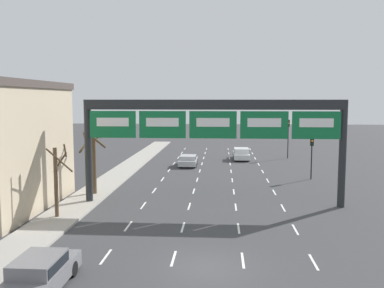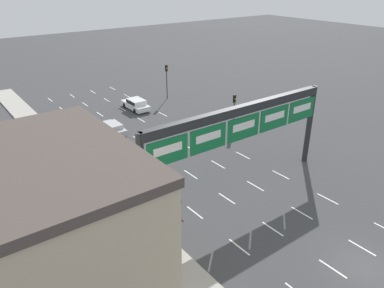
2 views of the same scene
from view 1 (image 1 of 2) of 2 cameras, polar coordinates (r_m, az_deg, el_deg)
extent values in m
plane|color=#3D3D3F|center=(20.16, 2.05, -16.15)|extent=(220.00, 220.00, 0.00)
cube|color=#A8A399|center=(22.57, -24.08, -14.00)|extent=(2.80, 110.00, 0.15)
cube|color=white|center=(21.79, -11.42, -14.52)|extent=(0.12, 2.00, 0.01)
cube|color=white|center=(26.39, -8.51, -10.78)|extent=(0.12, 2.00, 0.01)
cube|color=white|center=(31.11, -6.51, -8.14)|extent=(0.12, 2.00, 0.01)
cube|color=white|center=(35.91, -5.06, -6.20)|extent=(0.12, 2.00, 0.01)
cube|color=white|center=(40.75, -3.96, -4.72)|extent=(0.12, 2.00, 0.01)
cube|color=white|center=(45.63, -3.10, -3.55)|extent=(0.12, 2.00, 0.01)
cube|color=white|center=(50.53, -2.40, -2.60)|extent=(0.12, 2.00, 0.01)
cube|color=white|center=(55.45, -1.83, -1.83)|extent=(0.12, 2.00, 0.01)
cube|color=white|center=(60.39, -1.36, -1.18)|extent=(0.12, 2.00, 0.01)
cube|color=white|center=(65.33, -0.95, -0.62)|extent=(0.12, 2.00, 0.01)
cube|color=white|center=(21.19, -2.48, -15.00)|extent=(0.12, 2.00, 0.01)
cube|color=white|center=(25.90, -1.22, -11.04)|extent=(0.12, 2.00, 0.01)
cube|color=white|center=(30.69, -0.38, -8.30)|extent=(0.12, 2.00, 0.01)
cube|color=white|center=(35.55, 0.23, -6.30)|extent=(0.12, 2.00, 0.01)
cube|color=white|center=(40.44, 0.69, -4.79)|extent=(0.12, 2.00, 0.01)
cube|color=white|center=(45.35, 1.05, -3.60)|extent=(0.12, 2.00, 0.01)
cube|color=white|center=(50.28, 1.34, -2.64)|extent=(0.12, 2.00, 0.01)
cube|color=white|center=(55.22, 1.58, -1.86)|extent=(0.12, 2.00, 0.01)
cube|color=white|center=(60.17, 1.77, -1.20)|extent=(0.12, 2.00, 0.01)
cube|color=white|center=(65.13, 1.94, -0.65)|extent=(0.12, 2.00, 0.01)
cube|color=white|center=(21.10, 6.78, -15.14)|extent=(0.12, 2.00, 0.01)
cube|color=white|center=(25.82, 6.23, -11.12)|extent=(0.12, 2.00, 0.01)
cube|color=white|center=(30.63, 5.86, -8.36)|extent=(0.12, 2.00, 0.01)
cube|color=white|center=(35.49, 5.59, -6.35)|extent=(0.12, 2.00, 0.01)
cube|color=white|center=(40.39, 5.39, -4.83)|extent=(0.12, 2.00, 0.01)
cube|color=white|center=(45.31, 5.23, -3.63)|extent=(0.12, 2.00, 0.01)
cube|color=white|center=(50.24, 5.11, -2.67)|extent=(0.12, 2.00, 0.01)
cube|color=white|center=(55.19, 5.00, -1.88)|extent=(0.12, 2.00, 0.01)
cube|color=white|center=(60.14, 4.92, -1.23)|extent=(0.12, 2.00, 0.01)
cube|color=white|center=(65.10, 4.84, -0.67)|extent=(0.12, 2.00, 0.01)
cube|color=white|center=(21.52, 15.90, -14.90)|extent=(0.12, 2.00, 0.01)
cube|color=white|center=(26.16, 13.61, -11.03)|extent=(0.12, 2.00, 0.01)
cube|color=white|center=(30.92, 12.05, -8.33)|extent=(0.12, 2.00, 0.01)
cube|color=white|center=(35.74, 10.92, -6.34)|extent=(0.12, 2.00, 0.01)
cube|color=white|center=(40.61, 10.07, -4.83)|extent=(0.12, 2.00, 0.01)
cube|color=white|center=(45.50, 9.40, -3.65)|extent=(0.12, 2.00, 0.01)
cube|color=white|center=(50.42, 8.86, -2.69)|extent=(0.12, 2.00, 0.01)
cube|color=white|center=(55.35, 8.42, -1.90)|extent=(0.12, 2.00, 0.01)
cube|color=white|center=(60.29, 8.05, -1.25)|extent=(0.12, 2.00, 0.01)
cube|color=white|center=(65.24, 7.74, -0.69)|extent=(0.12, 2.00, 0.01)
cylinder|color=#232628|center=(31.95, -13.65, -1.01)|extent=(0.51, 0.51, 7.55)
cylinder|color=#232628|center=(31.62, 19.43, -1.26)|extent=(0.51, 0.51, 7.55)
cube|color=#232628|center=(30.23, 2.83, 5.27)|extent=(18.10, 0.60, 0.70)
cube|color=#116B38|center=(30.91, -10.51, 2.59)|extent=(3.31, 0.08, 1.91)
cube|color=white|center=(30.86, -10.54, 2.90)|extent=(2.31, 0.02, 0.61)
cube|color=#116B38|center=(30.22, -3.96, 2.60)|extent=(3.31, 0.08, 1.91)
cube|color=white|center=(30.17, -3.98, 2.92)|extent=(2.31, 0.02, 0.61)
cube|color=#116B38|center=(29.94, 2.80, 2.57)|extent=(3.31, 0.08, 1.91)
cube|color=white|center=(29.89, 2.80, 2.90)|extent=(2.31, 0.02, 0.61)
cube|color=#116B38|center=(30.08, 9.60, 2.51)|extent=(3.31, 0.08, 1.91)
cube|color=white|center=(30.03, 9.61, 2.83)|extent=(2.31, 0.02, 0.61)
cube|color=#116B38|center=(30.64, 16.24, 2.42)|extent=(3.31, 0.08, 1.91)
cube|color=white|center=(30.59, 16.27, 2.73)|extent=(2.31, 0.02, 0.61)
cube|color=slate|center=(18.89, -19.40, -16.31)|extent=(1.79, 4.43, 0.68)
cube|color=slate|center=(18.44, -19.81, -14.83)|extent=(1.64, 2.30, 0.56)
cube|color=black|center=(18.44, -19.81, -14.83)|extent=(1.68, 2.12, 0.40)
cylinder|color=black|center=(20.40, -20.01, -15.25)|extent=(0.22, 0.66, 0.66)
cylinder|color=black|center=(19.83, -15.58, -15.74)|extent=(0.22, 0.66, 0.66)
cube|color=silver|center=(54.17, 6.58, -1.50)|extent=(1.94, 4.88, 0.64)
cube|color=silver|center=(53.80, 6.60, -0.89)|extent=(1.79, 2.54, 0.61)
cube|color=black|center=(53.80, 6.60, -0.89)|extent=(1.82, 2.34, 0.44)
cylinder|color=black|center=(55.61, 5.60, -1.49)|extent=(0.22, 0.66, 0.66)
cylinder|color=black|center=(55.70, 7.41, -1.50)|extent=(0.22, 0.66, 0.66)
cylinder|color=black|center=(52.71, 5.69, -1.91)|extent=(0.22, 0.66, 0.66)
cylinder|color=black|center=(52.80, 7.61, -1.92)|extent=(0.22, 0.66, 0.66)
cube|color=#B7B7BC|center=(48.68, -0.51, -2.34)|extent=(1.93, 4.38, 0.59)
cube|color=#B7B7BC|center=(48.35, -0.53, -1.79)|extent=(1.78, 2.28, 0.44)
cube|color=black|center=(48.35, -0.53, -1.79)|extent=(1.82, 2.09, 0.31)
cylinder|color=black|center=(50.07, -1.39, -2.30)|extent=(0.22, 0.66, 0.66)
cylinder|color=black|center=(49.94, 0.62, -2.32)|extent=(0.22, 0.66, 0.66)
cylinder|color=black|center=(47.49, -1.69, -2.76)|extent=(0.22, 0.66, 0.66)
cylinder|color=black|center=(47.35, 0.43, -2.79)|extent=(0.22, 0.66, 0.66)
cylinder|color=black|center=(42.01, 15.63, -2.39)|extent=(0.12, 0.12, 3.21)
cube|color=black|center=(41.76, 15.71, 0.40)|extent=(0.30, 0.24, 0.90)
sphere|color=#3D0E0C|center=(41.61, 15.76, 0.79)|extent=(0.20, 0.20, 0.20)
sphere|color=gold|center=(41.64, 15.75, 0.38)|extent=(0.20, 0.20, 0.20)
sphere|color=#0E3515|center=(41.67, 15.74, -0.03)|extent=(0.20, 0.20, 0.20)
cylinder|color=black|center=(55.92, 12.67, 0.18)|extent=(0.12, 0.12, 4.05)
cube|color=black|center=(55.73, 12.73, 2.71)|extent=(0.30, 0.24, 0.90)
sphere|color=#3D0E0C|center=(55.58, 12.76, 3.02)|extent=(0.20, 0.20, 0.20)
sphere|color=gold|center=(55.60, 12.75, 2.71)|extent=(0.20, 0.20, 0.20)
sphere|color=#0E3515|center=(55.62, 12.75, 2.40)|extent=(0.20, 0.20, 0.20)
cylinder|color=brown|center=(34.54, -12.98, -2.42)|extent=(0.40, 0.40, 4.93)
cylinder|color=brown|center=(34.18, -13.98, 0.57)|extent=(0.82, 1.17, 1.13)
cylinder|color=brown|center=(34.19, -12.25, 1.56)|extent=(0.30, 1.14, 1.05)
cylinder|color=brown|center=(34.81, -14.03, -0.09)|extent=(0.69, 1.57, 1.20)
cylinder|color=brown|center=(34.35, -12.44, 1.61)|extent=(0.59, 0.90, 1.15)
cylinder|color=brown|center=(33.71, -12.57, 0.45)|extent=(1.23, 1.12, 1.29)
cylinder|color=brown|center=(28.45, -17.69, -4.89)|extent=(0.24, 0.24, 4.41)
cylinder|color=brown|center=(28.09, -16.56, -0.86)|extent=(0.46, 1.28, 0.98)
cylinder|color=brown|center=(28.64, -17.19, -2.33)|extent=(1.06, 0.38, 1.35)
cylinder|color=brown|center=(27.47, -17.24, -2.11)|extent=(1.32, 1.17, 1.63)
camera|label=2|loc=(24.50, -60.85, 25.41)|focal=35.00mm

